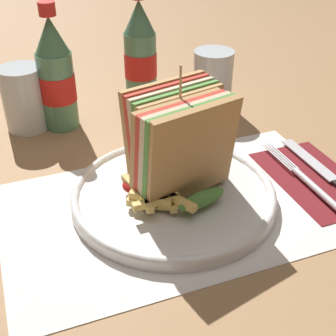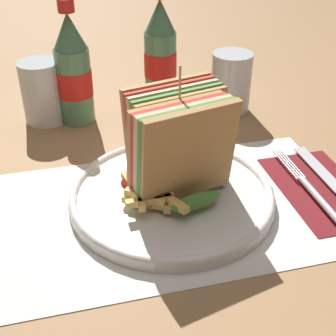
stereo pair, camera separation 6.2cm
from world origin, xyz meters
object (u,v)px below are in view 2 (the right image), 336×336
(coke_bottle_far, at_px, (160,54))
(glass_near, at_px, (231,86))
(coke_bottle_near, at_px, (73,72))
(glass_far, at_px, (43,96))
(club_sandwich, at_px, (179,144))
(fork, at_px, (316,195))
(plate_main, at_px, (172,195))
(knife, at_px, (334,185))

(coke_bottle_far, height_order, glass_near, coke_bottle_far)
(coke_bottle_near, height_order, glass_far, coke_bottle_near)
(club_sandwich, relative_size, fork, 0.84)
(club_sandwich, bearing_deg, plate_main, -143.49)
(plate_main, distance_m, coke_bottle_far, 0.34)
(fork, distance_m, coke_bottle_far, 0.39)
(club_sandwich, bearing_deg, glass_far, 121.32)
(glass_near, bearing_deg, knife, -78.71)
(coke_bottle_far, relative_size, glass_far, 1.94)
(glass_near, distance_m, glass_far, 0.33)
(coke_bottle_near, relative_size, glass_far, 1.94)
(fork, height_order, glass_near, glass_near)
(glass_near, bearing_deg, glass_far, 173.05)
(knife, distance_m, glass_near, 0.28)
(coke_bottle_near, height_order, glass_near, coke_bottle_near)
(plate_main, distance_m, knife, 0.23)
(knife, relative_size, glass_far, 1.90)
(glass_far, bearing_deg, plate_main, -61.37)
(coke_bottle_far, height_order, glass_far, coke_bottle_far)
(coke_bottle_near, relative_size, glass_near, 1.94)
(glass_far, bearing_deg, coke_bottle_near, -14.03)
(coke_bottle_near, xyz_separation_m, glass_far, (-0.05, 0.01, -0.04))
(fork, height_order, glass_far, glass_far)
(fork, bearing_deg, coke_bottle_near, 132.39)
(club_sandwich, bearing_deg, coke_bottle_near, 113.26)
(club_sandwich, distance_m, glass_near, 0.29)
(plate_main, xyz_separation_m, coke_bottle_far, (0.06, 0.32, 0.08))
(coke_bottle_near, bearing_deg, knife, -42.44)
(knife, distance_m, glass_far, 0.49)
(glass_near, height_order, glass_far, same)
(club_sandwich, relative_size, glass_far, 1.57)
(plate_main, xyz_separation_m, club_sandwich, (0.01, 0.01, 0.07))
(coke_bottle_far, bearing_deg, knife, -64.68)
(glass_near, relative_size, glass_far, 1.00)
(fork, distance_m, coke_bottle_near, 0.43)
(plate_main, relative_size, glass_near, 2.54)
(plate_main, relative_size, coke_bottle_far, 1.31)
(coke_bottle_near, height_order, coke_bottle_far, same)
(coke_bottle_near, distance_m, glass_near, 0.28)
(plate_main, xyz_separation_m, coke_bottle_near, (-0.10, 0.27, 0.08))
(glass_far, bearing_deg, coke_bottle_far, 9.73)
(club_sandwich, bearing_deg, knife, -9.92)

